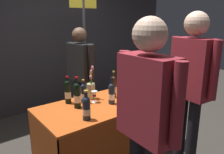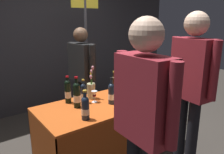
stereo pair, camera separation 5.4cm
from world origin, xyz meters
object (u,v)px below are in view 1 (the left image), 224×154
booth_signpost (85,45)px  vendor_presenter (81,70)px  wine_glass_near_vendor (132,92)px  wine_glass_near_taster (94,94)px  display_bottle_0 (142,80)px  wine_glass_mid (155,88)px  tasting_table (112,116)px  taster_foreground_right (191,80)px  flower_vase (91,89)px  featured_wine_bottle (114,86)px

booth_signpost → vendor_presenter: bearing=-130.3°
wine_glass_near_vendor → vendor_presenter: 1.01m
wine_glass_near_taster → display_bottle_0: bearing=0.1°
wine_glass_mid → tasting_table: bearing=158.0°
wine_glass_near_taster → taster_foreground_right: taster_foreground_right is taller
flower_vase → taster_foreground_right: 1.18m
booth_signpost → featured_wine_bottle: bearing=-103.8°
taster_foreground_right → tasting_table: bearing=36.6°
tasting_table → taster_foreground_right: size_ratio=1.02×
wine_glass_near_vendor → wine_glass_mid: bearing=-15.0°
flower_vase → booth_signpost: (0.53, 0.99, 0.42)m
tasting_table → taster_foreground_right: taster_foreground_right is taller
tasting_table → display_bottle_0: size_ratio=5.85×
vendor_presenter → booth_signpost: bearing=134.7°
tasting_table → vendor_presenter: 0.97m
featured_wine_bottle → wine_glass_near_taster: (-0.29, 0.01, -0.05)m
display_bottle_0 → wine_glass_near_vendor: size_ratio=2.15×
featured_wine_bottle → booth_signpost: size_ratio=0.17×
tasting_table → wine_glass_mid: 0.66m
wine_glass_near_taster → vendor_presenter: vendor_presenter is taller
display_bottle_0 → booth_signpost: (-0.25, 1.12, 0.41)m
featured_wine_bottle → tasting_table: bearing=-138.7°
wine_glass_mid → vendor_presenter: bearing=113.3°
wine_glass_near_vendor → wine_glass_mid: (0.33, -0.09, 0.00)m
display_bottle_0 → booth_signpost: 1.22m
wine_glass_near_taster → taster_foreground_right: (0.66, -0.85, 0.25)m
tasting_table → wine_glass_mid: wine_glass_mid is taller
taster_foreground_right → booth_signpost: 1.98m
wine_glass_near_taster → featured_wine_bottle: bearing=-1.8°
wine_glass_mid → flower_vase: (-0.70, 0.44, 0.01)m
wine_glass_near_taster → flower_vase: bearing=73.5°
tasting_table → vendor_presenter: size_ratio=1.14×
featured_wine_bottle → vendor_presenter: 0.78m
display_bottle_0 → wine_glass_near_vendor: (-0.42, -0.22, -0.03)m
featured_wine_bottle → vendor_presenter: size_ratio=0.22×
featured_wine_bottle → wine_glass_near_taster: size_ratio=2.46×
wine_glass_near_taster → taster_foreground_right: bearing=-52.3°
featured_wine_bottle → display_bottle_0: 0.53m
wine_glass_near_vendor → flower_vase: bearing=136.1°
featured_wine_bottle → display_bottle_0: (0.53, 0.01, -0.02)m
featured_wine_bottle → flower_vase: size_ratio=0.82×
display_bottle_0 → taster_foreground_right: size_ratio=0.17×
tasting_table → booth_signpost: bearing=73.0°
featured_wine_bottle → taster_foreground_right: taster_foreground_right is taller
display_bottle_0 → vendor_presenter: vendor_presenter is taller
display_bottle_0 → flower_vase: size_ratio=0.73×
taster_foreground_right → booth_signpost: size_ratio=0.86×
display_bottle_0 → taster_foreground_right: bearing=-100.9°
featured_wine_bottle → display_bottle_0: bearing=1.2°
wine_glass_mid → vendor_presenter: (-0.46, 1.08, 0.12)m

